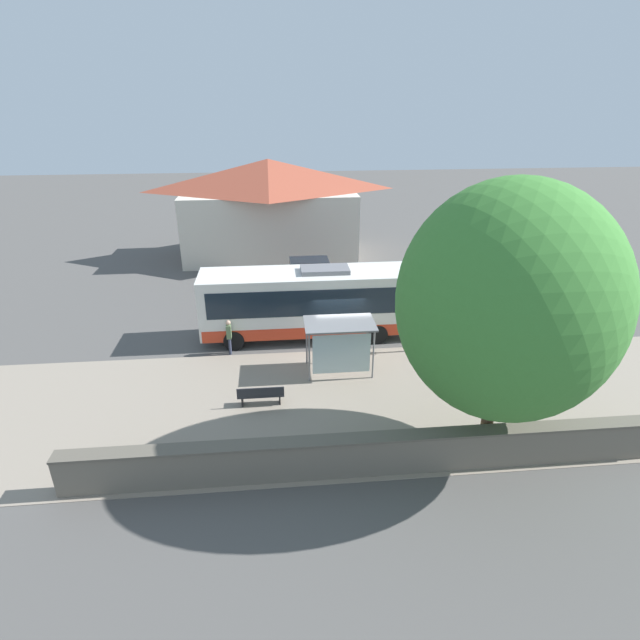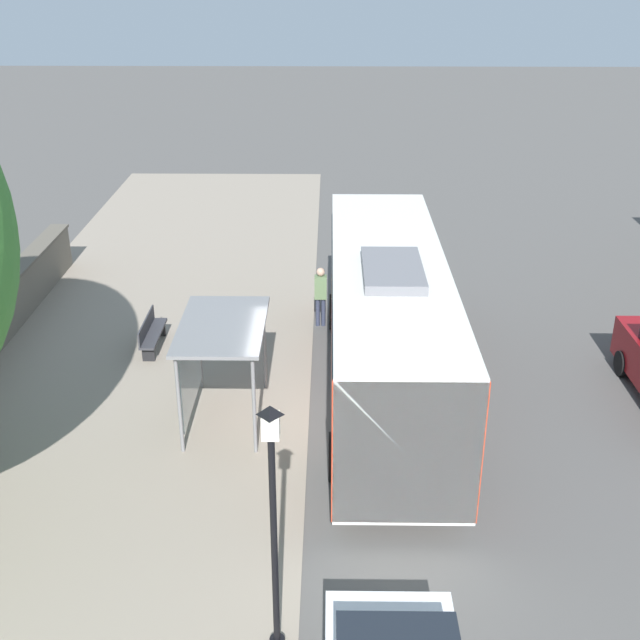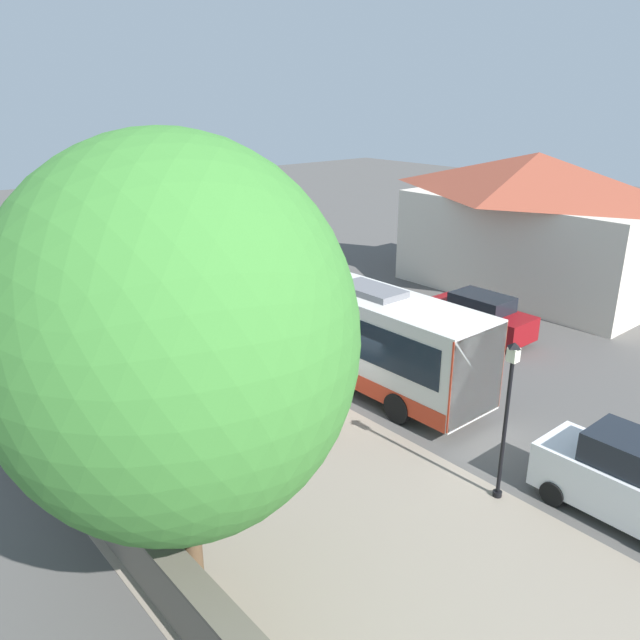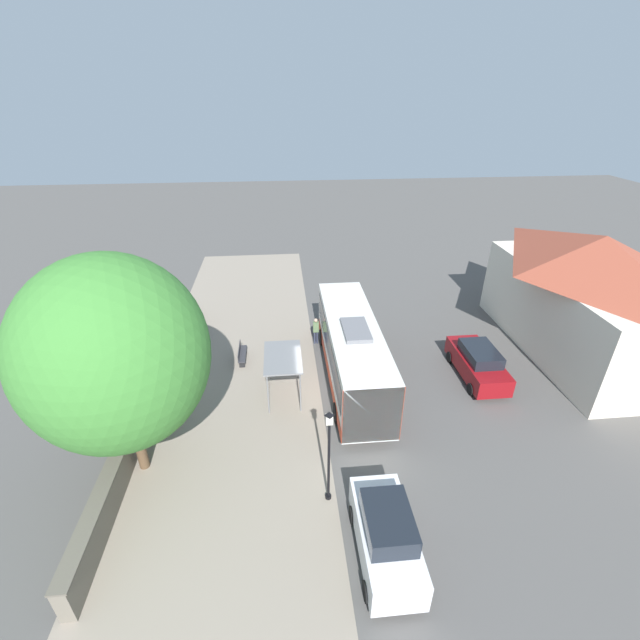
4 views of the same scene
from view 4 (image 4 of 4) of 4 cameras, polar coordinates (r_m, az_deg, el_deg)
name	(u,v)px [view 4 (image 4 of 4)]	position (r m, az deg, el deg)	size (l,w,h in m)	color
ground_plane	(321,396)	(22.63, 0.12, -10.11)	(120.00, 120.00, 0.00)	#514F4C
sidewalk_plaza	(234,401)	(22.73, -11.45, -10.56)	(9.00, 44.00, 0.02)	gray
stone_wall	(150,395)	(23.14, -21.76, -9.24)	(0.60, 20.00, 1.44)	#6B6356
background_building	(589,294)	(29.18, 32.20, 2.93)	(6.89, 13.06, 7.13)	beige
bus	(352,350)	(22.83, 4.30, -3.97)	(2.69, 10.71, 3.66)	silver
bus_shelter	(280,363)	(21.62, -5.38, -5.71)	(1.86, 3.07, 2.38)	slate
pedestrian	(316,329)	(26.44, -0.55, -1.19)	(0.34, 0.23, 1.76)	#2D3347
bench	(242,353)	(25.48, -10.42, -4.41)	(0.40, 1.87, 0.88)	#333338
street_lamp_near	(329,450)	(16.20, 1.20, -16.92)	(0.28, 0.28, 4.33)	black
shade_tree	(115,354)	(17.17, -25.68, -4.12)	(6.78, 6.78, 9.40)	brown
parked_car_behind_bus	(386,535)	(16.04, 8.77, -26.45)	(1.91, 4.21, 2.21)	silver
parked_car_far_lane	(478,363)	(25.03, 20.28, -5.34)	(2.00, 4.70, 1.88)	maroon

